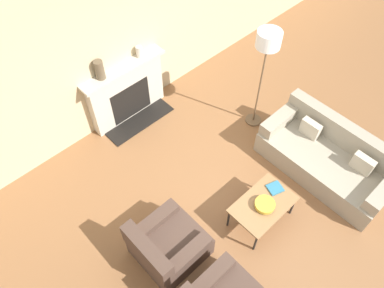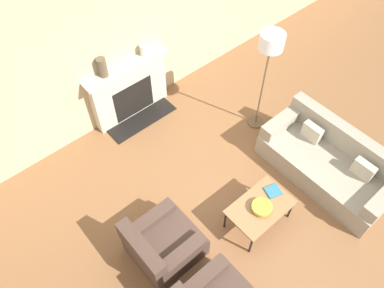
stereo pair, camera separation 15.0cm
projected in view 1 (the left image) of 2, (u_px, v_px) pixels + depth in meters
ground_plane at (245, 215)px, 5.61m from camera, size 18.00×18.00×0.00m
wall_back at (113, 45)px, 5.80m from camera, size 18.00×0.06×2.90m
fireplace at (127, 92)px, 6.46m from camera, size 1.55×0.59×1.10m
couch at (328, 158)px, 5.90m from camera, size 0.96×2.08×0.81m
armchair_far at (167, 246)px, 5.02m from camera, size 0.88×0.84×0.78m
coffee_table at (263, 205)px, 5.25m from camera, size 0.91×0.59×0.45m
bowl at (265, 205)px, 5.16m from camera, size 0.28×0.28×0.08m
book at (275, 188)px, 5.36m from camera, size 0.25×0.24×0.02m
floor_lamp at (267, 47)px, 5.50m from camera, size 0.37×0.37×1.89m
mantel_vase_left at (100, 70)px, 5.73m from camera, size 0.15×0.15×0.32m
mantel_vase_center_left at (139, 52)px, 6.11m from camera, size 0.11×0.11×0.19m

